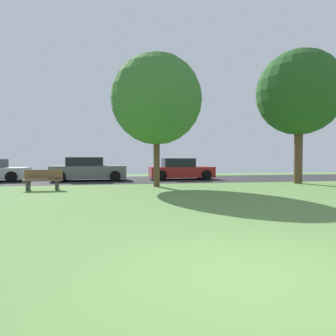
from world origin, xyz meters
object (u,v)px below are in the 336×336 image
oak_tree_center (299,93)px  maple_tree_near (157,99)px  parked_car_grey (89,170)px  parked_car_red (180,170)px  park_bench (43,180)px

oak_tree_center → maple_tree_near: bearing=-177.0°
parked_car_grey → oak_tree_center: bearing=-19.1°
parked_car_red → maple_tree_near: bearing=-116.1°
parked_car_red → park_bench: 9.03m
oak_tree_center → park_bench: (-13.12, -1.12, -4.52)m
parked_car_grey → parked_car_red: (5.84, 0.10, -0.04)m
maple_tree_near → oak_tree_center: size_ratio=0.89×
parked_car_red → parked_car_grey: bearing=-179.0°
maple_tree_near → parked_car_grey: (-3.62, 4.42, -3.62)m
parked_car_red → oak_tree_center: bearing=-35.5°
maple_tree_near → parked_car_grey: size_ratio=1.46×
parked_car_grey → park_bench: parked_car_grey is taller
oak_tree_center → parked_car_red: 8.30m
parked_car_grey → parked_car_red: parked_car_grey is taller
parked_car_grey → park_bench: 5.35m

